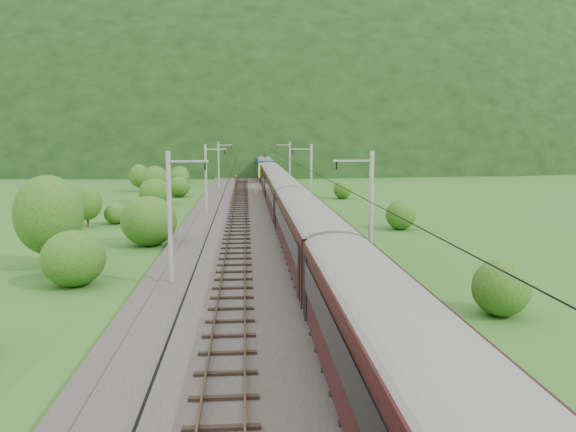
{
  "coord_description": "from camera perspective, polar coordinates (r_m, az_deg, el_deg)",
  "views": [
    {
      "loc": [
        -1.59,
        -34.13,
        9.18
      ],
      "look_at": [
        1.92,
        11.99,
        2.6
      ],
      "focal_mm": 35.0,
      "sensor_mm": 36.0,
      "label": 1
    }
  ],
  "objects": [
    {
      "name": "vegetation_left",
      "position": [
        52.55,
        -17.48,
        0.37
      ],
      "size": [
        13.42,
        145.42,
        6.59
      ],
      "color": "#1E4A13",
      "rests_on": "ground"
    },
    {
      "name": "catenary_right",
      "position": [
        66.75,
        2.3,
        4.07
      ],
      "size": [
        2.54,
        192.28,
        8.0
      ],
      "color": "gray",
      "rests_on": "railbed"
    },
    {
      "name": "track_left",
      "position": [
        45.01,
        -5.31,
        -3.23
      ],
      "size": [
        2.4,
        220.0,
        0.27
      ],
      "color": "#533223",
      "rests_on": "railbed"
    },
    {
      "name": "hazard_post_near",
      "position": [
        88.47,
        -3.3,
        2.82
      ],
      "size": [
        0.16,
        0.16,
        1.53
      ],
      "primitive_type": "cylinder",
      "color": "red",
      "rests_on": "railbed"
    },
    {
      "name": "hazard_post_far",
      "position": [
        91.13,
        -3.0,
        3.0
      ],
      "size": [
        0.17,
        0.17,
        1.6
      ],
      "primitive_type": "cylinder",
      "color": "red",
      "rests_on": "railbed"
    },
    {
      "name": "signal",
      "position": [
        100.43,
        -5.29,
        3.67
      ],
      "size": [
        0.22,
        0.22,
        2.03
      ],
      "color": "black",
      "rests_on": "railbed"
    },
    {
      "name": "mountain_ridge",
      "position": [
        354.62,
        -23.99,
        5.92
      ],
      "size": [
        336.0,
        280.0,
        132.0
      ],
      "primitive_type": "ellipsoid",
      "color": "black",
      "rests_on": "ground"
    },
    {
      "name": "vegetation_right",
      "position": [
        51.18,
        11.87,
        -0.97
      ],
      "size": [
        5.25,
        89.53,
        2.67
      ],
      "color": "#1E4A13",
      "rests_on": "ground"
    },
    {
      "name": "ground",
      "position": [
        35.38,
        -1.65,
        -6.95
      ],
      "size": [
        600.0,
        600.0,
        0.0
      ],
      "primitive_type": "plane",
      "color": "#2A5B1C",
      "rests_on": "ground"
    },
    {
      "name": "catenary_left",
      "position": [
        66.46,
        -8.27,
        3.97
      ],
      "size": [
        2.54,
        192.28,
        8.0
      ],
      "color": "gray",
      "rests_on": "railbed"
    },
    {
      "name": "train",
      "position": [
        48.0,
        0.44,
        1.46
      ],
      "size": [
        3.08,
        146.33,
        5.36
      ],
      "color": "black",
      "rests_on": "ground"
    },
    {
      "name": "railbed",
      "position": [
        45.08,
        -2.25,
        -3.47
      ],
      "size": [
        14.0,
        220.0,
        0.3
      ],
      "primitive_type": "cube",
      "color": "#38332D",
      "rests_on": "ground"
    },
    {
      "name": "overhead_wires",
      "position": [
        44.21,
        -2.3,
        5.39
      ],
      "size": [
        4.83,
        198.0,
        0.03
      ],
      "color": "black",
      "rests_on": "ground"
    },
    {
      "name": "mountain_main",
      "position": [
        294.28,
        -4.07,
        6.29
      ],
      "size": [
        504.0,
        360.0,
        244.0
      ],
      "primitive_type": "ellipsoid",
      "color": "black",
      "rests_on": "ground"
    },
    {
      "name": "track_right",
      "position": [
        45.18,
        0.79,
        -3.15
      ],
      "size": [
        2.4,
        220.0,
        0.27
      ],
      "color": "#533223",
      "rests_on": "railbed"
    }
  ]
}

